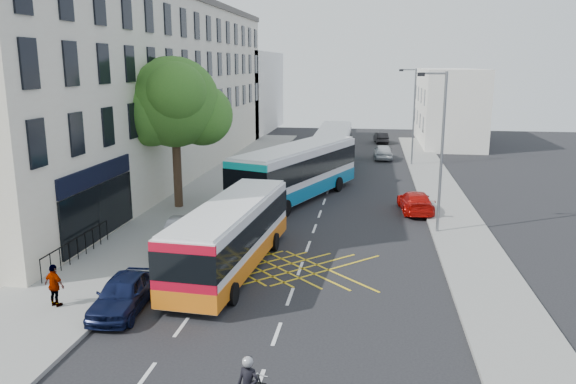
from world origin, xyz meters
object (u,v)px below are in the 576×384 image
at_px(distant_car_silver, 383,152).
at_px(bus_near, 231,235).
at_px(bus_mid, 297,172).
at_px(distant_car_dark, 381,138).
at_px(lamp_near, 440,144).
at_px(red_hatchback, 415,202).
at_px(lamp_far, 413,111).
at_px(distant_car_grey, 325,140).
at_px(parked_car_blue, 123,293).
at_px(pedestrian_far, 55,286).
at_px(bus_far, 334,146).
at_px(parked_car_silver, 184,236).
at_px(street_tree, 174,103).

bearing_deg(distant_car_silver, bus_near, 75.16).
xyz_separation_m(bus_mid, distant_car_dark, (5.68, 27.69, -1.22)).
xyz_separation_m(lamp_near, red_hatchback, (-0.70, 4.29, -4.00)).
xyz_separation_m(lamp_far, distant_car_grey, (-8.23, 10.82, -3.93)).
height_order(parked_car_blue, pedestrian_far, pedestrian_far).
relative_size(lamp_far, bus_near, 0.77).
height_order(lamp_near, pedestrian_far, lamp_near).
height_order(lamp_far, red_hatchback, lamp_far).
bearing_deg(pedestrian_far, distant_car_dark, -85.46).
distance_m(parked_car_blue, distant_car_silver, 35.49).
relative_size(lamp_near, bus_near, 0.77).
relative_size(bus_far, red_hatchback, 2.74).
distance_m(bus_near, distant_car_silver, 30.41).
bearing_deg(bus_far, bus_near, -96.43).
distance_m(bus_near, distant_car_grey, 37.36).
bearing_deg(bus_far, pedestrian_far, -104.99).
bearing_deg(bus_near, bus_mid, 89.60).
bearing_deg(bus_mid, pedestrian_far, -88.93).
bearing_deg(parked_car_silver, pedestrian_far, -113.74).
distance_m(bus_mid, distant_car_dark, 28.29).
relative_size(street_tree, parked_car_silver, 1.95).
bearing_deg(bus_mid, distant_car_silver, 91.37).
bearing_deg(parked_car_blue, distant_car_dark, 74.73).
distance_m(lamp_far, pedestrian_far, 34.62).
bearing_deg(bus_far, bus_mid, -97.54).
distance_m(bus_far, distant_car_dark, 15.89).
distance_m(street_tree, distant_car_silver, 24.33).
bearing_deg(bus_near, pedestrian_far, -132.49).
height_order(street_tree, red_hatchback, street_tree).
distance_m(street_tree, red_hatchback, 15.17).
relative_size(street_tree, distant_car_dark, 2.42).
xyz_separation_m(distant_car_silver, distant_car_dark, (-0.05, 10.99, -0.09)).
height_order(lamp_near, bus_near, lamp_near).
xyz_separation_m(lamp_far, distant_car_dark, (-2.31, 14.10, -4.02)).
bearing_deg(red_hatchback, street_tree, 0.30).
bearing_deg(parked_car_silver, street_tree, 106.81).
relative_size(bus_mid, distant_car_silver, 3.10).
height_order(street_tree, bus_near, street_tree).
xyz_separation_m(parked_car_silver, distant_car_grey, (3.57, 35.37, -0.06)).
bearing_deg(distant_car_dark, pedestrian_far, 68.70).
distance_m(parked_car_silver, red_hatchback, 14.20).
distance_m(street_tree, bus_near, 12.04).
xyz_separation_m(street_tree, lamp_near, (14.71, -2.97, -1.68)).
bearing_deg(pedestrian_far, parked_car_silver, -90.21).
xyz_separation_m(distant_car_silver, pedestrian_far, (-11.93, -34.47, 0.24)).
bearing_deg(bus_near, parked_car_blue, -116.87).
xyz_separation_m(parked_car_blue, distant_car_dark, (9.49, 45.18, -0.05)).
height_order(parked_car_blue, parked_car_silver, parked_car_silver).
bearing_deg(distant_car_grey, lamp_far, -51.32).
bearing_deg(pedestrian_far, bus_mid, -90.05).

